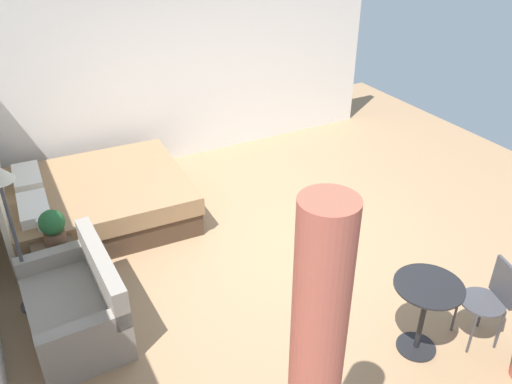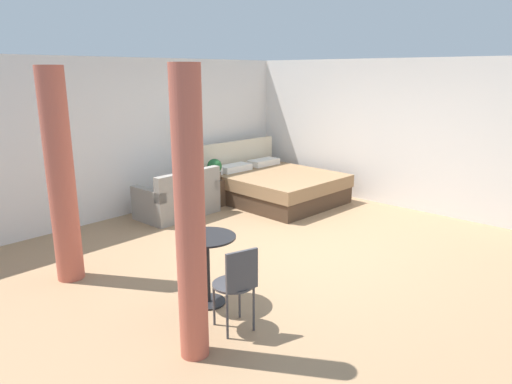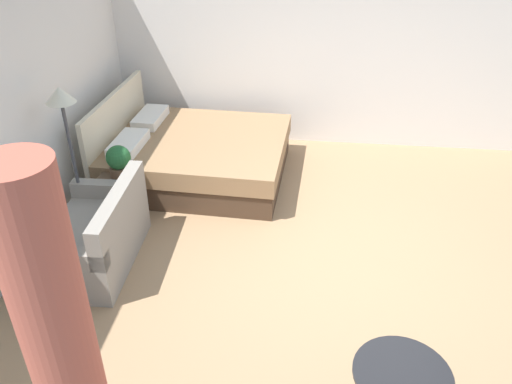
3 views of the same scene
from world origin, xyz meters
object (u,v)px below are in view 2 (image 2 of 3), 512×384
Objects in this scene: couch at (179,200)px; floor_lamp at (188,134)px; bed at (275,186)px; potted_plant at (215,169)px; balcony_table at (207,257)px; cafe_chair_near_window at (237,281)px; vase at (220,172)px; nightstand at (217,191)px.

couch is 1.24m from floor_lamp.
floor_lamp is (-1.30, 0.96, 1.04)m from bed.
potted_plant is 0.50× the size of balcony_table.
potted_plant reaches higher than balcony_table.
cafe_chair_near_window is at bearing -123.84° from floor_lamp.
cafe_chair_near_window is (-1.92, -3.33, 0.24)m from couch.
floor_lamp is at bearing 152.42° from vase.
balcony_table is (-2.69, -2.75, 0.28)m from nightstand.
potted_plant is at bearing 46.30° from balcony_table.
balcony_table is at bearing -134.32° from nightstand.
potted_plant is 0.26m from vase.
floor_lamp reaches higher than bed.
vase is at bearing -27.58° from floor_lamp.
couch is (-1.86, 0.59, -0.01)m from bed.
balcony_table is (-3.59, -2.11, 0.23)m from bed.
couch is at bearing 162.43° from bed.
potted_plant is 3.75m from balcony_table.
couch is at bearing 57.26° from balcony_table.
floor_lamp is at bearing 129.43° from potted_plant.
nightstand is at bearing 3.28° from couch.
floor_lamp is at bearing 33.67° from couch.
floor_lamp reaches higher than vase.
potted_plant is 0.79m from floor_lamp.
balcony_table is at bearing 73.19° from cafe_chair_near_window.
vase is at bearing 5.37° from couch.
bed is at bearing -30.74° from potted_plant.
bed is at bearing -35.36° from nightstand.
bed is at bearing 35.91° from cafe_chair_near_window.
potted_plant reaches higher than couch.
vase is at bearing 21.04° from nightstand.
couch is 3.22m from balcony_table.
floor_lamp is at bearing 53.26° from balcony_table.
vase is 0.11× the size of floor_lamp.
floor_lamp is (0.56, 0.37, 1.05)m from couch.
couch is 7.29× the size of vase.
floor_lamp reaches higher than cafe_chair_near_window.
nightstand is at bearing 49.62° from cafe_chair_near_window.
cafe_chair_near_window is (-2.78, -3.34, -0.17)m from potted_plant.
bed is 1.92m from floor_lamp.
vase is (0.22, 0.09, -0.11)m from potted_plant.
potted_plant is 2.09× the size of vase.
bed is 4.59× the size of nightstand.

